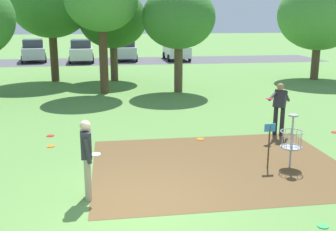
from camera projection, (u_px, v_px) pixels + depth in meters
ground_plane at (140, 203)px, 8.34m from camera, size 160.00×160.00×0.00m
dirt_tee_pad at (218, 165)px, 10.47m from camera, size 6.42×5.00×0.01m
disc_golf_basket at (289, 139)px, 10.14m from camera, size 0.98×0.58×1.39m
player_foreground_watching at (280, 106)px, 12.85m from camera, size 1.04×0.71×1.71m
player_throwing at (87, 155)px, 8.35m from camera, size 0.41×0.48×1.71m
frisbee_near_basket at (200, 139)px, 12.65m from camera, size 0.24×0.24×0.02m
frisbee_by_tee at (50, 136)px, 13.00m from camera, size 0.24×0.24×0.02m
frisbee_far_left at (51, 146)px, 11.95m from camera, size 0.23×0.23×0.02m
frisbee_scattered_a at (335, 132)px, 13.38m from camera, size 0.25×0.25×0.02m
frisbee_scattered_b at (323, 226)px, 7.42m from camera, size 0.20×0.20×0.02m
tree_near_right at (179, 18)px, 19.68m from camera, size 3.59×3.59×5.21m
tree_mid_left at (319, 15)px, 23.67m from camera, size 4.83×4.83×5.87m
tree_mid_center at (101, 1)px, 19.13m from camera, size 3.47×3.47×5.95m
tree_mid_right at (113, 19)px, 23.19m from camera, size 3.92×3.92×5.25m
tree_far_left at (51, 4)px, 22.83m from camera, size 4.47×4.47×6.31m
parking_lot_strip at (115, 61)px, 34.35m from camera, size 36.00×6.00×0.01m
parked_car_leftmost at (33, 50)px, 33.93m from camera, size 2.46×4.43×1.84m
parked_car_center_left at (81, 51)px, 33.56m from camera, size 2.12×4.28×1.84m
parked_car_center_right at (125, 50)px, 34.85m from camera, size 2.05×4.24×1.84m
parked_car_rightmost at (176, 49)px, 35.07m from camera, size 2.03×4.23×1.84m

